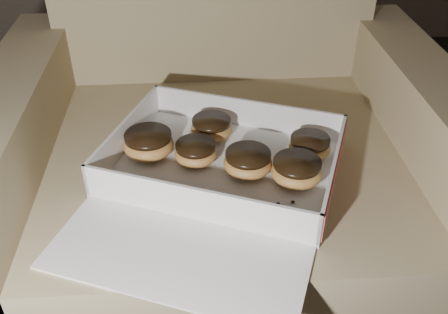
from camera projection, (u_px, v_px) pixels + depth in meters
armchair at (222, 176)px, 1.14m from camera, size 0.94×0.79×0.98m
bakery_box at (218, 177)px, 0.91m from camera, size 0.56×0.60×0.07m
donut_a at (149, 144)px, 0.96m from camera, size 0.10×0.10×0.05m
donut_b at (212, 127)px, 1.01m from camera, size 0.08×0.08×0.04m
donut_c at (297, 171)px, 0.89m from camera, size 0.09×0.09×0.05m
donut_d at (248, 162)px, 0.91m from camera, size 0.09×0.09×0.04m
donut_e at (310, 146)px, 0.96m from camera, size 0.08×0.08×0.04m
donut_f at (196, 152)px, 0.94m from camera, size 0.08×0.08×0.04m
crumb_a at (278, 204)px, 0.85m from camera, size 0.01×0.01×0.00m
crumb_b at (293, 202)px, 0.86m from camera, size 0.01×0.01×0.00m
crumb_c at (245, 208)px, 0.84m from camera, size 0.01×0.01×0.00m
crumb_d at (251, 177)px, 0.91m from camera, size 0.01×0.01×0.00m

